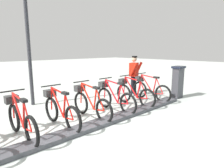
{
  "coord_description": "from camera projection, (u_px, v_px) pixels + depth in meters",
  "views": [
    {
      "loc": [
        -3.61,
        2.35,
        1.93
      ],
      "look_at": [
        0.5,
        -1.48,
        0.9
      ],
      "focal_mm": 30.42,
      "sensor_mm": 36.0,
      "label": 1
    }
  ],
  "objects": [
    {
      "name": "ground_plane",
      "position": [
        81.0,
        131.0,
        4.52
      ],
      "size": [
        60.0,
        60.0,
        0.0
      ],
      "primitive_type": "plane",
      "color": "#B4BBB3"
    },
    {
      "name": "dock_rail_base",
      "position": [
        81.0,
        129.0,
        4.51
      ],
      "size": [
        0.44,
        8.3,
        0.1
      ],
      "primitive_type": "cube",
      "color": "#47474C",
      "rests_on": "ground"
    },
    {
      "name": "payment_kiosk",
      "position": [
        178.0,
        82.0,
        7.56
      ],
      "size": [
        0.36,
        0.52,
        1.28
      ],
      "color": "#38383D",
      "rests_on": "ground"
    },
    {
      "name": "bike_docked_0",
      "position": [
        149.0,
        89.0,
        7.28
      ],
      "size": [
        1.72,
        0.54,
        1.02
      ],
      "color": "black",
      "rests_on": "ground"
    },
    {
      "name": "bike_docked_1",
      "position": [
        133.0,
        93.0,
        6.65
      ],
      "size": [
        1.72,
        0.54,
        1.02
      ],
      "color": "black",
      "rests_on": "ground"
    },
    {
      "name": "bike_docked_2",
      "position": [
        114.0,
        97.0,
        6.02
      ],
      "size": [
        1.72,
        0.54,
        1.02
      ],
      "color": "black",
      "rests_on": "ground"
    },
    {
      "name": "bike_docked_3",
      "position": [
        90.0,
        103.0,
        5.39
      ],
      "size": [
        1.72,
        0.54,
        1.02
      ],
      "color": "black",
      "rests_on": "ground"
    },
    {
      "name": "bike_docked_4",
      "position": [
        60.0,
        110.0,
        4.76
      ],
      "size": [
        1.72,
        0.54,
        1.02
      ],
      "color": "black",
      "rests_on": "ground"
    },
    {
      "name": "bike_docked_5",
      "position": [
        20.0,
        119.0,
        4.13
      ],
      "size": [
        1.72,
        0.54,
        1.02
      ],
      "color": "black",
      "rests_on": "ground"
    },
    {
      "name": "worker_near_rack",
      "position": [
        134.0,
        74.0,
        7.95
      ],
      "size": [
        0.52,
        0.69,
        1.66
      ],
      "color": "white",
      "rests_on": "ground"
    },
    {
      "name": "lamp_post",
      "position": [
        27.0,
        20.0,
        6.2
      ],
      "size": [
        0.32,
        0.32,
        4.45
      ],
      "color": "#2D2D33",
      "rests_on": "ground"
    }
  ]
}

